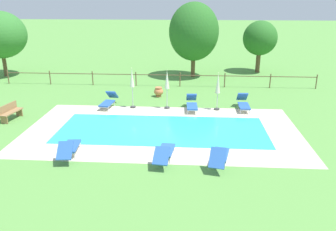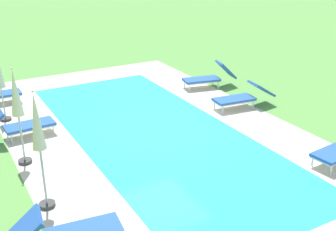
% 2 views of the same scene
% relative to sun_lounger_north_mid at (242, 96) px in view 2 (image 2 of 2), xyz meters
% --- Properties ---
extents(ground_plane, '(160.00, 160.00, 0.00)m').
position_rel_sun_lounger_north_mid_xyz_m(ground_plane, '(-0.38, 3.33, -0.36)').
color(ground_plane, '#599342').
extents(pool_deck_paving, '(13.67, 7.43, 0.01)m').
position_rel_sun_lounger_north_mid_xyz_m(pool_deck_paving, '(-0.38, 3.33, -0.36)').
color(pool_deck_paving, beige).
rests_on(pool_deck_paving, ground).
extents(swimming_pool_water, '(10.39, 4.16, 0.01)m').
position_rel_sun_lounger_north_mid_xyz_m(swimming_pool_water, '(-0.38, 3.33, -0.36)').
color(swimming_pool_water, '#2DB7C6').
rests_on(swimming_pool_water, ground).
extents(pool_coping_rim, '(10.87, 4.64, 0.01)m').
position_rel_sun_lounger_north_mid_xyz_m(pool_coping_rim, '(-0.38, 3.33, -0.35)').
color(pool_coping_rim, beige).
rests_on(pool_coping_rim, ground).
extents(sun_lounger_north_mid, '(0.82, 2.09, 0.79)m').
position_rel_sun_lounger_north_mid_xyz_m(sun_lounger_north_mid, '(0.00, 0.00, 0.00)').
color(sun_lounger_north_mid, '#2856A8').
rests_on(sun_lounger_north_mid, ground).
extents(sun_lounger_north_end, '(0.98, 2.01, 0.92)m').
position_rel_sun_lounger_north_mid_xyz_m(sun_lounger_north_end, '(2.21, -0.24, 0.02)').
color(sun_lounger_north_end, '#2856A8').
rests_on(sun_lounger_north_end, ground).
extents(sun_lounger_south_far, '(0.69, 1.99, 0.89)m').
position_rel_sun_lounger_north_mid_xyz_m(sun_lounger_south_far, '(1.10, 6.64, 0.01)').
color(sun_lounger_south_far, '#2856A8').
rests_on(sun_lounger_south_far, ground).
extents(patio_umbrella_closed_row_west, '(0.32, 0.32, 2.44)m').
position_rel_sun_lounger_north_mid_xyz_m(patio_umbrella_closed_row_west, '(-2.44, 6.84, 1.28)').
color(patio_umbrella_closed_row_west, '#383838').
rests_on(patio_umbrella_closed_row_west, ground).
extents(patio_umbrella_closed_row_centre, '(0.32, 0.32, 2.35)m').
position_rel_sun_lounger_north_mid_xyz_m(patio_umbrella_closed_row_centre, '(-0.38, 6.83, 1.22)').
color(patio_umbrella_closed_row_centre, '#383838').
rests_on(patio_umbrella_closed_row_centre, ground).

